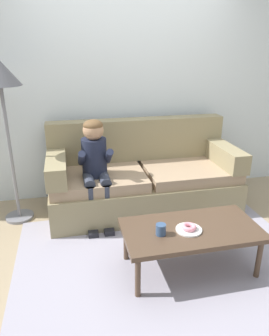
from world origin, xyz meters
The scene contains 11 objects.
ground centered at (0.00, 0.00, 0.00)m, with size 10.00×10.00×0.00m, color #9E896B.
wall_back centered at (0.00, 1.40, 1.40)m, with size 8.00×0.10×2.80m, color silver.
area_rug centered at (0.00, -0.25, 0.01)m, with size 2.57×1.95×0.01m, color #9993A3.
couch centered at (0.06, 0.85, 0.35)m, with size 2.10×0.90×0.99m.
coffee_table centered at (0.18, -0.34, 0.36)m, with size 1.12×0.58×0.40m.
person_child centered at (-0.49, 0.64, 0.67)m, with size 0.34×0.58×1.10m.
plate centered at (0.14, -0.37, 0.41)m, with size 0.21×0.21×0.01m, color white.
donut centered at (0.14, -0.37, 0.43)m, with size 0.12×0.12×0.04m, color pink.
mug centered at (-0.10, -0.38, 0.44)m, with size 0.08×0.08×0.09m, color #334C72.
toy_controller centered at (0.58, -0.01, 0.03)m, with size 0.23×0.09×0.05m.
floor_lamp centered at (-1.33, 0.87, 1.44)m, with size 0.41×0.41×1.69m.
Camera 1 is at (-0.75, -2.41, 1.77)m, focal length 33.73 mm.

